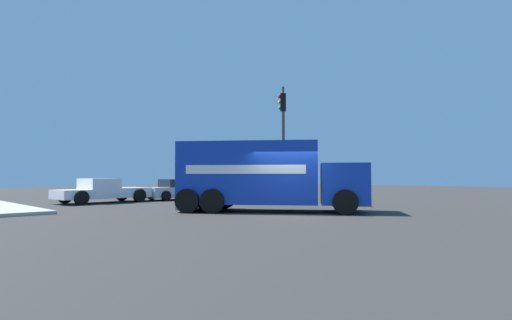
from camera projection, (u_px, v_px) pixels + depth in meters
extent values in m
plane|color=#33302D|center=(291.00, 215.00, 16.16)|extent=(100.00, 100.00, 0.00)
cube|color=#1438AD|center=(249.00, 173.00, 17.80)|extent=(6.08, 5.53, 2.62)
cube|color=#1438AD|center=(344.00, 184.00, 17.25)|extent=(2.98, 3.06, 1.70)
cube|color=black|center=(365.00, 176.00, 17.15)|extent=(1.32, 1.63, 0.88)
cube|color=#B2B2B7|center=(186.00, 206.00, 18.11)|extent=(1.59, 1.93, 0.21)
cube|color=white|center=(253.00, 170.00, 19.00)|extent=(3.86, 3.08, 0.36)
cube|color=white|center=(245.00, 169.00, 16.60)|extent=(3.86, 3.08, 0.36)
cylinder|color=black|center=(341.00, 199.00, 18.46)|extent=(0.96, 0.84, 1.00)
cylinder|color=black|center=(345.00, 202.00, 16.00)|extent=(0.96, 0.84, 1.00)
cylinder|color=black|center=(225.00, 198.00, 19.15)|extent=(0.96, 0.84, 1.00)
cylinder|color=black|center=(212.00, 201.00, 16.70)|extent=(0.96, 0.84, 1.00)
cylinder|color=black|center=(203.00, 198.00, 19.29)|extent=(0.96, 0.84, 1.00)
cylinder|color=black|center=(187.00, 201.00, 16.84)|extent=(0.96, 0.84, 1.00)
cylinder|color=#38383D|center=(283.00, 150.00, 26.52)|extent=(0.20, 0.20, 6.45)
cylinder|color=#38383D|center=(283.00, 97.00, 24.18)|extent=(3.41, 3.72, 0.12)
cylinder|color=#38383D|center=(283.00, 91.00, 22.07)|extent=(0.03, 0.03, 0.25)
cube|color=black|center=(283.00, 102.00, 22.05)|extent=(0.42, 0.42, 0.95)
sphere|color=red|center=(280.00, 97.00, 22.07)|extent=(0.20, 0.20, 0.20)
sphere|color=#EFA314|center=(280.00, 102.00, 22.06)|extent=(0.20, 0.20, 0.20)
sphere|color=#19CC4C|center=(280.00, 108.00, 22.05)|extent=(0.20, 0.20, 0.20)
cube|color=white|center=(70.00, 194.00, 21.95)|extent=(2.05, 1.63, 0.50)
cube|color=white|center=(99.00, 188.00, 23.15)|extent=(2.06, 1.83, 1.10)
cube|color=black|center=(99.00, 183.00, 23.16)|extent=(1.89, 1.55, 0.48)
cube|color=white|center=(129.00, 192.00, 24.51)|extent=(2.08, 2.13, 0.55)
cylinder|color=black|center=(81.00, 198.00, 21.37)|extent=(0.29, 0.77, 0.76)
cylinder|color=black|center=(65.00, 197.00, 22.72)|extent=(0.29, 0.77, 0.76)
cylinder|color=black|center=(140.00, 196.00, 23.91)|extent=(0.29, 0.77, 0.76)
cylinder|color=black|center=(122.00, 194.00, 25.26)|extent=(0.29, 0.77, 0.76)
cube|color=#B7BABF|center=(178.00, 192.00, 26.52)|extent=(1.97, 4.37, 0.65)
cube|color=black|center=(181.00, 183.00, 26.64)|extent=(1.68, 2.47, 0.50)
cylinder|color=black|center=(166.00, 196.00, 24.88)|extent=(0.22, 0.63, 0.62)
cylinder|color=black|center=(152.00, 195.00, 26.26)|extent=(0.22, 0.63, 0.62)
cylinder|color=black|center=(205.00, 195.00, 26.76)|extent=(0.22, 0.63, 0.62)
cylinder|color=black|center=(189.00, 194.00, 28.14)|extent=(0.22, 0.63, 0.62)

